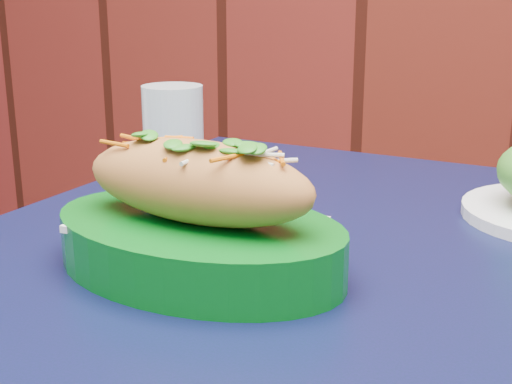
% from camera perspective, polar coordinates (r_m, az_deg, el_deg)
% --- Properties ---
extents(cafe_table, '(0.83, 0.83, 0.75)m').
position_cam_1_polar(cafe_table, '(0.67, 9.71, -12.82)').
color(cafe_table, black).
rests_on(cafe_table, ground).
extents(banh_mi_basket, '(0.27, 0.19, 0.12)m').
position_cam_1_polar(banh_mi_basket, '(0.59, -4.68, -2.16)').
color(banh_mi_basket, '#055D14').
rests_on(banh_mi_basket, cafe_table).
extents(water_glass, '(0.07, 0.07, 0.12)m').
position_cam_1_polar(water_glass, '(0.87, -6.62, 4.58)').
color(water_glass, silver).
rests_on(water_glass, cafe_table).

